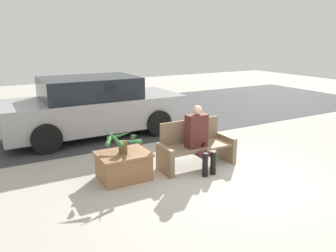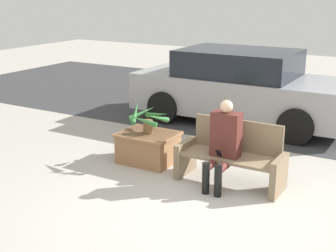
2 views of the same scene
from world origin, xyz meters
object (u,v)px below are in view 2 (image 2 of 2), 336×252
person_seated (224,142)px  planter_box (148,146)px  potted_plant (147,118)px  bench (232,157)px  parked_car (241,87)px

person_seated → planter_box: bearing=169.0°
planter_box → potted_plant: bearing=178.6°
bench → person_seated: 0.33m
person_seated → parked_car: bearing=107.5°
bench → person_seated: size_ratio=1.23×
person_seated → planter_box: person_seated is taller
planter_box → potted_plant: potted_plant is taller
person_seated → planter_box: 1.49m
planter_box → potted_plant: size_ratio=1.38×
parked_car → planter_box: bearing=-97.6°
planter_box → person_seated: bearing=-11.0°
planter_box → potted_plant: 0.47m
person_seated → parked_car: (-1.02, 3.23, 0.08)m
potted_plant → parked_car: parked_car is taller
person_seated → potted_plant: 1.45m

